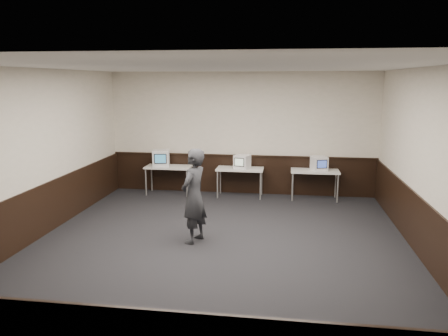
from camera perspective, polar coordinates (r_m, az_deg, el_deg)
The scene contains 17 objects.
floor at distance 8.03m, azimuth -0.75°, elevation -10.36°, with size 8.00×8.00×0.00m, color black.
ceiling at distance 7.46m, azimuth -0.81°, elevation 13.12°, with size 8.00×8.00×0.00m, color white.
back_wall at distance 11.51m, azimuth 2.35°, elevation 4.52°, with size 7.00×7.00×0.00m, color beige.
front_wall at distance 3.82m, azimuth -10.36°, elevation -9.89°, with size 7.00×7.00×0.00m, color beige.
left_wall at distance 8.83m, azimuth -23.84°, elevation 1.45°, with size 8.00×8.00×0.00m, color beige.
right_wall at distance 7.84m, azimuth 25.37°, elevation 0.19°, with size 8.00×8.00×0.00m, color beige.
wainscot_back at distance 11.67m, azimuth 2.29°, elevation -0.87°, with size 6.98×0.04×1.00m, color black.
wainscot_left at distance 9.05m, azimuth -23.18°, elevation -5.42°, with size 0.04×7.98×1.00m, color black.
wainscot_right at distance 8.10m, azimuth 24.57°, elevation -7.45°, with size 0.04×7.98×1.00m, color black.
wainscot_rail at distance 11.55m, azimuth 2.30°, elevation 1.64°, with size 6.98×0.06×0.04m, color black.
desk_left at distance 11.61m, azimuth -7.26°, elevation -0.11°, with size 1.20×0.60×0.75m.
desk_center at distance 11.26m, azimuth 2.10°, elevation -0.38°, with size 1.20×0.60×0.75m.
desk_right at distance 11.22m, azimuth 11.79°, elevation -0.66°, with size 1.20×0.60×0.75m.
emac_left at distance 11.60m, azimuth -8.22°, elevation 1.29°, with size 0.51×0.52×0.43m.
emac_center at distance 11.18m, azimuth 2.39°, elevation 0.83°, with size 0.45×0.46×0.35m.
emac_right at distance 11.19m, azimuth 12.32°, elevation 0.58°, with size 0.45×0.46×0.35m.
person at distance 8.07m, azimuth -3.96°, elevation -3.66°, with size 0.64×0.42×1.77m, color #27292D.
Camera 1 is at (1.17, -7.36, 2.97)m, focal length 35.00 mm.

